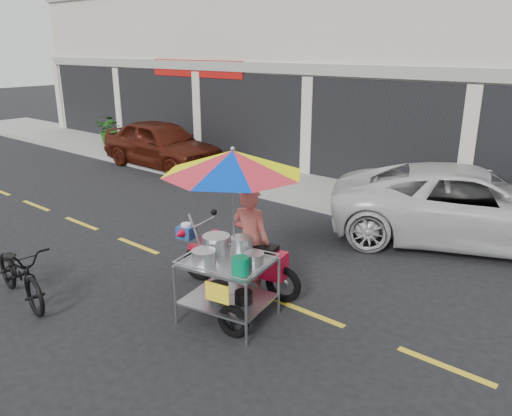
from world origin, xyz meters
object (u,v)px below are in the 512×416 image
Objects in this scene: food_vendor_rig at (237,208)px; near_bicycle at (20,273)px; maroon_sedan at (162,144)px; white_pickup at (471,206)px.

near_bicycle is at bearing -154.54° from food_vendor_rig.
maroon_sedan is 1.61× the size of food_vendor_rig.
maroon_sedan is at bearing 43.56° from near_bicycle.
near_bicycle is 0.65× the size of food_vendor_rig.
maroon_sedan is 9.51m from food_vendor_rig.
maroon_sedan reaches higher than white_pickup.
food_vendor_rig is (2.66, 1.95, 1.09)m from near_bicycle.
maroon_sedan is 0.82× the size of white_pickup.
food_vendor_rig is at bearing 136.91° from white_pickup.
near_bicycle is (-4.38, -6.85, -0.27)m from white_pickup.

